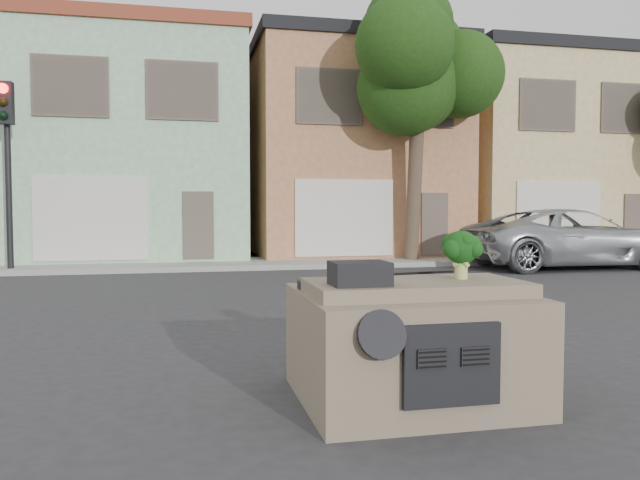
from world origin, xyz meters
name	(u,v)px	position (x,y,z in m)	size (l,w,h in m)	color
ground_plane	(332,335)	(0.00, 0.00, 0.00)	(120.00, 120.00, 0.00)	#303033
sidewalk	(250,263)	(0.00, 10.50, 0.07)	(40.00, 3.00, 0.15)	gray
townhouse_mint	(138,150)	(-3.50, 14.50, 3.77)	(7.20, 8.20, 7.55)	#9DC99F
townhouse_tan	(344,154)	(4.00, 14.50, 3.77)	(7.20, 8.20, 7.55)	#B67A51
townhouse_beige	(524,158)	(11.50, 14.50, 3.77)	(7.20, 8.20, 7.55)	#D7BC7E
silver_pickup	(571,268)	(9.13, 7.83, 0.00)	(2.88, 6.24, 1.73)	#AAACB1
traffic_signal	(7,178)	(-6.50, 9.50, 2.55)	(0.40, 0.40, 5.10)	black
tree_near	(415,127)	(5.00, 9.80, 4.25)	(4.40, 4.00, 8.50)	#1D3E11
car_dashboard	(409,339)	(0.00, -3.00, 0.56)	(2.00, 1.80, 1.12)	#766751
instrument_hump	(360,273)	(-0.58, -3.35, 1.22)	(0.48, 0.38, 0.20)	black
wiper_arm	(423,273)	(0.28, -2.62, 1.13)	(0.70, 0.03, 0.02)	black
broccoli	(461,254)	(0.46, -3.11, 1.35)	(0.37, 0.37, 0.46)	#0E350D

